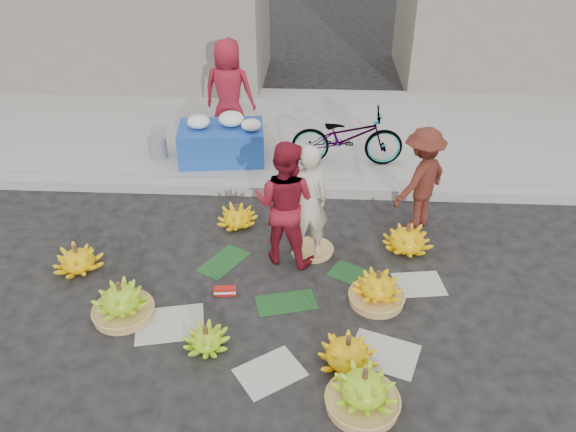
# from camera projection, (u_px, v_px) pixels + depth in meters

# --- Properties ---
(ground) EXTENTS (80.00, 80.00, 0.00)m
(ground) POSITION_uv_depth(u_px,v_px,m) (296.00, 291.00, 6.32)
(ground) COLOR black
(ground) RESTS_ON ground
(curb) EXTENTS (40.00, 0.25, 0.15)m
(curb) POSITION_uv_depth(u_px,v_px,m) (303.00, 189.00, 8.14)
(curb) COLOR #9A9691
(curb) RESTS_ON ground
(sidewalk) EXTENTS (40.00, 4.00, 0.12)m
(sidewalk) POSITION_uv_depth(u_px,v_px,m) (306.00, 131.00, 9.91)
(sidewalk) COLOR #9A9691
(sidewalk) RESTS_ON ground
(newspaper_scatter) EXTENTS (3.20, 1.80, 0.00)m
(newspaper_scatter) POSITION_uv_depth(u_px,v_px,m) (293.00, 343.00, 5.64)
(newspaper_scatter) COLOR beige
(newspaper_scatter) RESTS_ON ground
(banana_leaves) EXTENTS (2.00, 1.00, 0.00)m
(banana_leaves) POSITION_uv_depth(u_px,v_px,m) (288.00, 280.00, 6.49)
(banana_leaves) COLOR #16421C
(banana_leaves) RESTS_ON ground
(banana_bunch_0) EXTENTS (0.65, 0.65, 0.44)m
(banana_bunch_0) POSITION_uv_depth(u_px,v_px,m) (122.00, 302.00, 5.89)
(banana_bunch_0) COLOR #B08749
(banana_bunch_0) RESTS_ON ground
(banana_bunch_1) EXTENTS (0.54, 0.54, 0.28)m
(banana_bunch_1) POSITION_uv_depth(u_px,v_px,m) (206.00, 339.00, 5.53)
(banana_bunch_1) COLOR #7FBD1B
(banana_bunch_1) RESTS_ON ground
(banana_bunch_2) EXTENTS (0.69, 0.69, 0.45)m
(banana_bunch_2) POSITION_uv_depth(u_px,v_px,m) (363.00, 391.00, 4.89)
(banana_bunch_2) COLOR #B08749
(banana_bunch_2) RESTS_ON ground
(banana_bunch_3) EXTENTS (0.71, 0.71, 0.36)m
(banana_bunch_3) POSITION_uv_depth(u_px,v_px,m) (348.00, 353.00, 5.32)
(banana_bunch_3) COLOR yellow
(banana_bunch_3) RESTS_ON ground
(banana_bunch_4) EXTENTS (0.60, 0.60, 0.42)m
(banana_bunch_4) POSITION_uv_depth(u_px,v_px,m) (377.00, 289.00, 6.08)
(banana_bunch_4) COLOR #B08749
(banana_bunch_4) RESTS_ON ground
(banana_bunch_5) EXTENTS (0.71, 0.71, 0.38)m
(banana_bunch_5) POSITION_uv_depth(u_px,v_px,m) (407.00, 239.00, 6.91)
(banana_bunch_5) COLOR yellow
(banana_bunch_5) RESTS_ON ground
(banana_bunch_6) EXTENTS (0.59, 0.59, 0.34)m
(banana_bunch_6) POSITION_uv_depth(u_px,v_px,m) (78.00, 259.00, 6.58)
(banana_bunch_6) COLOR yellow
(banana_bunch_6) RESTS_ON ground
(banana_bunch_7) EXTENTS (0.61, 0.61, 0.32)m
(banana_bunch_7) POSITION_uv_depth(u_px,v_px,m) (237.00, 217.00, 7.39)
(banana_bunch_7) COLOR yellow
(banana_bunch_7) RESTS_ON ground
(basket_spare) EXTENTS (0.64, 0.64, 0.06)m
(basket_spare) POSITION_uv_depth(u_px,v_px,m) (313.00, 250.00, 6.94)
(basket_spare) COLOR #B08749
(basket_spare) RESTS_ON ground
(incense_stack) EXTENTS (0.25, 0.10, 0.10)m
(incense_stack) POSITION_uv_depth(u_px,v_px,m) (225.00, 291.00, 6.24)
(incense_stack) COLOR #B61813
(incense_stack) RESTS_ON ground
(vendor_cream) EXTENTS (0.63, 0.51, 1.49)m
(vendor_cream) POSITION_uv_depth(u_px,v_px,m) (306.00, 203.00, 6.50)
(vendor_cream) COLOR beige
(vendor_cream) RESTS_ON ground
(vendor_red) EXTENTS (0.89, 0.78, 1.54)m
(vendor_red) POSITION_uv_depth(u_px,v_px,m) (285.00, 203.00, 6.45)
(vendor_red) COLOR maroon
(vendor_red) RESTS_ON ground
(man_striped) EXTENTS (1.00, 0.99, 1.38)m
(man_striped) POSITION_uv_depth(u_px,v_px,m) (421.00, 179.00, 7.11)
(man_striped) COLOR maroon
(man_striped) RESTS_ON ground
(flower_table) EXTENTS (1.38, 0.96, 0.75)m
(flower_table) POSITION_uv_depth(u_px,v_px,m) (222.00, 141.00, 8.70)
(flower_table) COLOR #1942A4
(flower_table) RESTS_ON sidewalk
(grey_bucket) EXTENTS (0.29, 0.29, 0.32)m
(grey_bucket) POSITION_uv_depth(u_px,v_px,m) (158.00, 147.00, 8.84)
(grey_bucket) COLOR slate
(grey_bucket) RESTS_ON sidewalk
(flower_vendor) EXTENTS (0.90, 0.65, 1.69)m
(flower_vendor) POSITION_uv_depth(u_px,v_px,m) (229.00, 92.00, 9.01)
(flower_vendor) COLOR maroon
(flower_vendor) RESTS_ON sidewalk
(bicycle) EXTENTS (0.63, 1.71, 0.89)m
(bicycle) POSITION_uv_depth(u_px,v_px,m) (347.00, 137.00, 8.50)
(bicycle) COLOR gray
(bicycle) RESTS_ON sidewalk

